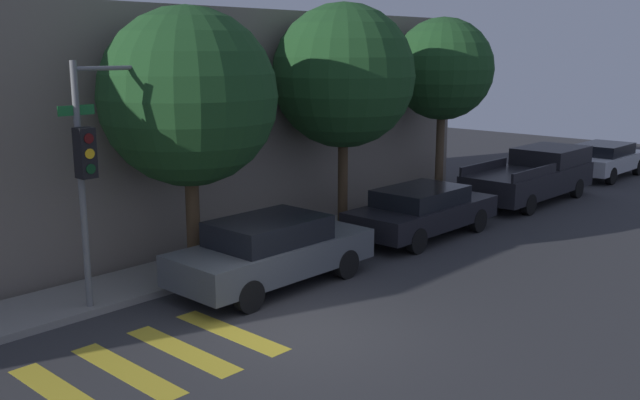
% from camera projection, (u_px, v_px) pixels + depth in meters
% --- Properties ---
extents(ground_plane, '(60.00, 60.00, 0.00)m').
position_uv_depth(ground_plane, '(296.00, 331.00, 12.51)').
color(ground_plane, '#333335').
extents(sidewalk, '(26.00, 1.77, 0.14)m').
position_uv_depth(sidewalk, '(160.00, 277.00, 15.21)').
color(sidewalk, gray).
rests_on(sidewalk, ground).
extents(building_row, '(26.00, 6.00, 5.85)m').
position_uv_depth(building_row, '(53.00, 129.00, 17.47)').
color(building_row, slate).
rests_on(building_row, ground).
extents(crosswalk, '(5.65, 2.60, 0.00)m').
position_uv_depth(crosswalk, '(96.00, 382.00, 10.58)').
color(crosswalk, gold).
rests_on(crosswalk, ground).
extents(traffic_light_pole, '(2.10, 0.56, 4.66)m').
position_uv_depth(traffic_light_pole, '(101.00, 141.00, 12.92)').
color(traffic_light_pole, slate).
rests_on(traffic_light_pole, ground).
extents(sedan_near_corner, '(4.49, 1.83, 1.45)m').
position_uv_depth(sedan_near_corner, '(272.00, 250.00, 14.76)').
color(sedan_near_corner, '#4C5156').
rests_on(sedan_near_corner, ground).
extents(sedan_middle, '(4.58, 1.86, 1.32)m').
position_uv_depth(sedan_middle, '(422.00, 210.00, 18.65)').
color(sedan_middle, black).
rests_on(sedan_middle, ground).
extents(pickup_truck, '(5.50, 1.99, 1.63)m').
position_uv_depth(pickup_truck, '(533.00, 175.00, 23.12)').
color(pickup_truck, black).
rests_on(pickup_truck, ground).
extents(sedan_far_end, '(4.37, 1.83, 1.31)m').
position_uv_depth(sedan_far_end, '(604.00, 159.00, 27.35)').
color(sedan_far_end, '#B7BABF').
rests_on(sedan_far_end, ground).
extents(tree_near_corner, '(3.76, 3.76, 5.75)m').
position_uv_depth(tree_near_corner, '(188.00, 97.00, 14.90)').
color(tree_near_corner, '#4C3823').
rests_on(tree_near_corner, ground).
extents(tree_midblock, '(3.72, 3.72, 6.03)m').
position_uv_depth(tree_midblock, '(343.00, 76.00, 18.39)').
color(tree_midblock, '#4C3823').
rests_on(tree_midblock, ground).
extents(tree_far_end, '(3.10, 3.10, 5.80)m').
position_uv_depth(tree_far_end, '(443.00, 70.00, 21.68)').
color(tree_far_end, brown).
rests_on(tree_far_end, ground).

